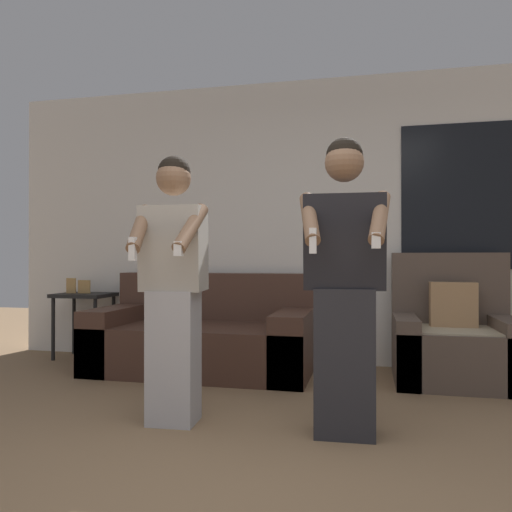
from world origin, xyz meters
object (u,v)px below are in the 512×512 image
couch (205,338)px  side_table (84,303)px  person_left (173,286)px  person_right (344,285)px  armchair (453,340)px

couch → side_table: size_ratio=2.39×
side_table → person_left: size_ratio=0.49×
person_right → side_table: bearing=148.1°
side_table → person_right: bearing=-31.9°
couch → person_left: bearing=-79.0°
couch → armchair: size_ratio=1.83×
person_right → armchair: bearing=61.4°
couch → person_left: size_ratio=1.18×
couch → person_right: size_ratio=1.14×
couch → person_right: person_right is taller
side_table → person_right: size_ratio=0.48×
person_left → person_right: size_ratio=0.97×
armchair → person_left: 2.39m
person_left → side_table: bearing=134.6°
armchair → person_right: person_right is taller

